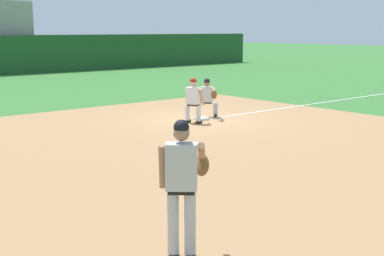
% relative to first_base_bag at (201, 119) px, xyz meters
% --- Properties ---
extents(ground_plane, '(160.00, 160.00, 0.00)m').
position_rel_first_base_bag_xyz_m(ground_plane, '(0.00, 0.00, -0.04)').
color(ground_plane, '#336B2D').
extents(infield_dirt_patch, '(18.00, 18.00, 0.01)m').
position_rel_first_base_bag_xyz_m(infield_dirt_patch, '(-3.70, -4.05, -0.04)').
color(infield_dirt_patch, '#9E754C').
rests_on(infield_dirt_patch, ground).
extents(foul_line_stripe, '(15.21, 0.10, 0.00)m').
position_rel_first_base_bag_xyz_m(foul_line_stripe, '(7.60, 0.00, -0.04)').
color(foul_line_stripe, white).
rests_on(foul_line_stripe, ground).
extents(first_base_bag, '(0.38, 0.38, 0.09)m').
position_rel_first_base_bag_xyz_m(first_base_bag, '(0.00, 0.00, 0.00)').
color(first_base_bag, white).
rests_on(first_base_bag, ground).
extents(baseball, '(0.07, 0.07, 0.07)m').
position_rel_first_base_bag_xyz_m(baseball, '(-4.16, -4.39, -0.01)').
color(baseball, white).
rests_on(baseball, ground).
extents(pitcher, '(0.85, 0.55, 1.86)m').
position_rel_first_base_bag_xyz_m(pitcher, '(-7.36, -8.08, 1.01)').
color(pitcher, black).
rests_on(pitcher, ground).
extents(first_baseman, '(0.72, 1.09, 1.34)m').
position_rel_first_base_bag_xyz_m(first_baseman, '(0.54, 0.31, 0.69)').
color(first_baseman, black).
rests_on(first_baseman, ground).
extents(baserunner, '(0.60, 0.67, 1.46)m').
position_rel_first_base_bag_xyz_m(baserunner, '(-0.60, -0.28, 0.75)').
color(baserunner, black).
rests_on(baserunner, ground).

